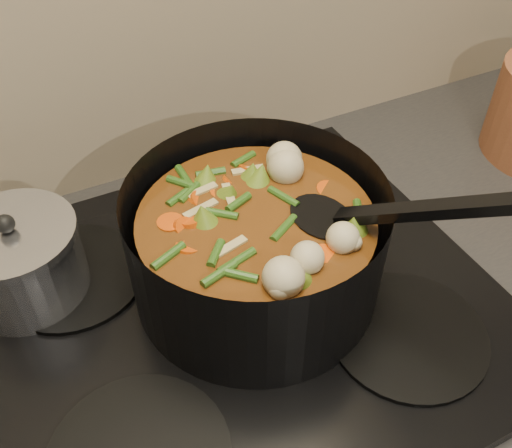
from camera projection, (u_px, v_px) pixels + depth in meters
name	position (u px, v px, depth m)	size (l,w,h in m)	color
stovetop	(233.00, 309.00, 0.69)	(0.62, 0.54, 0.03)	black
stockpot	(257.00, 245.00, 0.66)	(0.38, 0.38, 0.22)	black
saucepan	(21.00, 261.00, 0.67)	(0.15, 0.15, 0.12)	silver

